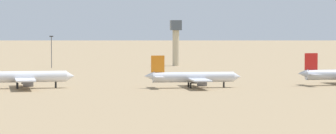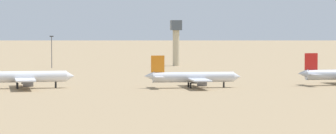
{
  "view_description": "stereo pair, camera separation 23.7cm",
  "coord_description": "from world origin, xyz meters",
  "px_view_note": "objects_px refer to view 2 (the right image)",
  "views": [
    {
      "loc": [
        -41.48,
        -282.66,
        20.96
      ],
      "look_at": [
        -4.7,
        3.64,
        6.0
      ],
      "focal_mm": 92.26,
      "sensor_mm": 36.0,
      "label": 1
    },
    {
      "loc": [
        -41.25,
        -282.69,
        20.96
      ],
      "look_at": [
        -4.7,
        3.64,
        6.0
      ],
      "focal_mm": 92.26,
      "sensor_mm": 36.0,
      "label": 2
    }
  ],
  "objects_px": {
    "parked_jet_orange_4": "(192,77)",
    "light_pole_east": "(52,49)",
    "parked_jet_orange_3": "(20,77)",
    "control_tower": "(176,38)"
  },
  "relations": [
    {
      "from": "parked_jet_orange_3",
      "to": "light_pole_east",
      "type": "bearing_deg",
      "value": 81.46
    },
    {
      "from": "control_tower",
      "to": "parked_jet_orange_3",
      "type": "bearing_deg",
      "value": -116.7
    },
    {
      "from": "control_tower",
      "to": "light_pole_east",
      "type": "xyz_separation_m",
      "value": [
        -59.52,
        -13.39,
        -4.69
      ]
    },
    {
      "from": "parked_jet_orange_3",
      "to": "light_pole_east",
      "type": "height_order",
      "value": "light_pole_east"
    },
    {
      "from": "parked_jet_orange_3",
      "to": "parked_jet_orange_4",
      "type": "bearing_deg",
      "value": -8.81
    },
    {
      "from": "parked_jet_orange_3",
      "to": "control_tower",
      "type": "distance_m",
      "value": 152.82
    },
    {
      "from": "parked_jet_orange_4",
      "to": "light_pole_east",
      "type": "relative_size",
      "value": 2.13
    },
    {
      "from": "parked_jet_orange_3",
      "to": "light_pole_east",
      "type": "xyz_separation_m",
      "value": [
        9.0,
        122.87,
        4.91
      ]
    },
    {
      "from": "parked_jet_orange_4",
      "to": "light_pole_east",
      "type": "bearing_deg",
      "value": 108.37
    },
    {
      "from": "parked_jet_orange_3",
      "to": "parked_jet_orange_4",
      "type": "height_order",
      "value": "parked_jet_orange_3"
    }
  ]
}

